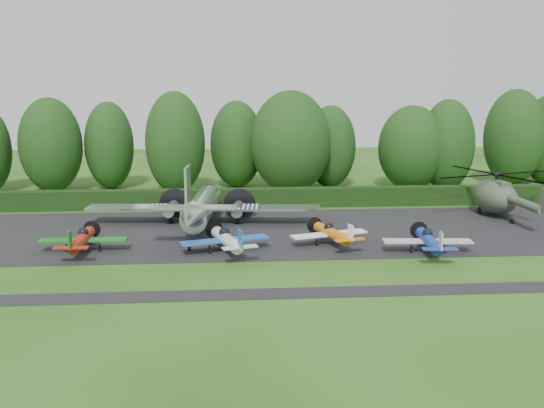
{
  "coord_description": "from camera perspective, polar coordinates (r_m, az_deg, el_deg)",
  "views": [
    {
      "loc": [
        -3.32,
        -41.74,
        12.88
      ],
      "look_at": [
        0.5,
        10.07,
        2.5
      ],
      "focal_mm": 40.0,
      "sensor_mm": 36.0,
      "label": 1
    }
  ],
  "objects": [
    {
      "name": "sign_board",
      "position": [
        71.61,
        23.66,
        0.91
      ],
      "size": [
        3.02,
        0.11,
        1.7
      ],
      "rotation": [
        0.0,
        0.0,
        0.15
      ],
      "color": "#3F3326",
      "rests_on": "ground"
    },
    {
      "name": "tree_2",
      "position": [
        76.11,
        5.52,
        5.39
      ],
      "size": [
        6.29,
        6.29,
        10.24
      ],
      "color": "black",
      "rests_on": "ground"
    },
    {
      "name": "tree_8",
      "position": [
        72.24,
        -9.1,
        5.7
      ],
      "size": [
        7.01,
        7.01,
        12.03
      ],
      "color": "black",
      "rests_on": "ground"
    },
    {
      "name": "tree_12",
      "position": [
        72.97,
        2.07,
        5.7
      ],
      "size": [
        8.51,
        8.51,
        11.56
      ],
      "color": "black",
      "rests_on": "ground"
    },
    {
      "name": "light_plane_red",
      "position": [
        48.91,
        -17.47,
        -3.2
      ],
      "size": [
        6.72,
        7.06,
        2.58
      ],
      "rotation": [
        0.0,
        0.0,
        0.01
      ],
      "color": "#9B1C0E",
      "rests_on": "ground"
    },
    {
      "name": "ground",
      "position": [
        43.81,
        0.31,
        -5.8
      ],
      "size": [
        160.0,
        160.0,
        0.0
      ],
      "primitive_type": "plane",
      "color": "#1E4814",
      "rests_on": "ground"
    },
    {
      "name": "tree_7",
      "position": [
        71.58,
        1.76,
        5.82
      ],
      "size": [
        9.47,
        9.47,
        12.12
      ],
      "color": "black",
      "rests_on": "ground"
    },
    {
      "name": "apron",
      "position": [
        53.42,
        -0.53,
        -2.65
      ],
      "size": [
        70.0,
        18.0,
        0.01
      ],
      "primitive_type": "cube",
      "color": "black",
      "rests_on": "ground"
    },
    {
      "name": "tree_4",
      "position": [
        83.66,
        21.83,
        5.85
      ],
      "size": [
        7.61,
        7.61,
        12.23
      ],
      "color": "black",
      "rests_on": "ground"
    },
    {
      "name": "taxiway_verge",
      "position": [
        38.14,
        1.03,
        -8.44
      ],
      "size": [
        70.0,
        2.0,
        0.0
      ],
      "primitive_type": "cube",
      "color": "black",
      "rests_on": "ground"
    },
    {
      "name": "light_plane_white",
      "position": [
        46.67,
        -4.29,
        -3.35
      ],
      "size": [
        6.91,
        7.27,
        2.66
      ],
      "rotation": [
        0.0,
        0.0,
        -0.3
      ],
      "color": "silver",
      "rests_on": "ground"
    },
    {
      "name": "tree_1",
      "position": [
        75.92,
        13.01,
        5.16
      ],
      "size": [
        8.1,
        8.1,
        10.3
      ],
      "color": "black",
      "rests_on": "ground"
    },
    {
      "name": "tree_5",
      "position": [
        75.88,
        -3.34,
        5.61
      ],
      "size": [
        6.59,
        6.59,
        10.81
      ],
      "color": "black",
      "rests_on": "ground"
    },
    {
      "name": "tree_3",
      "position": [
        77.38,
        -15.07,
        5.33
      ],
      "size": [
        5.96,
        5.96,
        10.74
      ],
      "color": "black",
      "rests_on": "ground"
    },
    {
      "name": "tree_9",
      "position": [
        76.91,
        -20.11,
        5.21
      ],
      "size": [
        7.35,
        7.35,
        11.29
      ],
      "color": "black",
      "rests_on": "ground"
    },
    {
      "name": "hedgerow",
      "position": [
        64.14,
        -1.17,
        -0.29
      ],
      "size": [
        90.0,
        1.6,
        2.0
      ],
      "primitive_type": "cube",
      "color": "black",
      "rests_on": "ground"
    },
    {
      "name": "tree_11",
      "position": [
        76.8,
        16.16,
        5.35
      ],
      "size": [
        6.59,
        6.59,
        11.05
      ],
      "color": "black",
      "rests_on": "ground"
    },
    {
      "name": "light_plane_orange",
      "position": [
        48.96,
        5.63,
        -2.76
      ],
      "size": [
        6.43,
        6.76,
        2.47
      ],
      "rotation": [
        0.0,
        0.0,
        -0.29
      ],
      "color": "#C66A0B",
      "rests_on": "ground"
    },
    {
      "name": "transport_plane",
      "position": [
        55.07,
        -6.6,
        -0.25
      ],
      "size": [
        21.54,
        16.52,
        6.9
      ],
      "rotation": [
        0.0,
        0.0,
        0.09
      ],
      "color": "white",
      "rests_on": "ground"
    },
    {
      "name": "light_plane_blue",
      "position": [
        47.84,
        14.55,
        -3.35
      ],
      "size": [
        6.78,
        7.13,
        2.61
      ],
      "rotation": [
        0.0,
        0.0,
        0.09
      ],
      "color": "navy",
      "rests_on": "ground"
    },
    {
      "name": "helicopter",
      "position": [
        63.21,
        20.32,
        0.95
      ],
      "size": [
        13.26,
        15.52,
        4.27
      ],
      "rotation": [
        0.0,
        0.0,
        -0.04
      ],
      "color": "#394535",
      "rests_on": "ground"
    }
  ]
}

